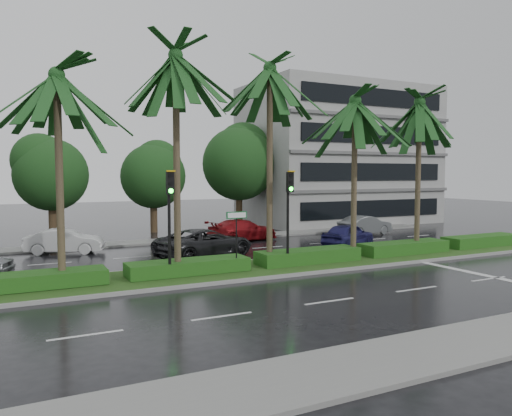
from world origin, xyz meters
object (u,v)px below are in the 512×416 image
car_white (65,241)px  car_blue (348,235)px  street_sign (237,226)px  car_grey (365,225)px  signal_median_left (170,208)px  car_red (243,230)px  car_darkgrey (205,243)px

car_white → car_blue: car_blue is taller
street_sign → car_grey: bearing=31.7°
signal_median_left → car_white: signal_median_left is taller
car_blue → car_grey: (4.50, 3.96, -0.01)m
street_sign → signal_median_left: bearing=-176.5°
car_white → car_red: car_red is taller
car_red → car_grey: car_red is taller
car_red → car_grey: (9.09, -1.17, -0.00)m
car_white → signal_median_left: bearing=-144.3°
car_white → car_grey: bearing=-74.0°
signal_median_left → car_darkgrey: size_ratio=0.80×
car_red → street_sign: bearing=144.0°
car_grey → car_darkgrey: bearing=97.3°
car_grey → street_sign: bearing=113.6°
car_blue → car_red: bearing=18.2°
car_darkgrey → car_red: bearing=-60.1°
signal_median_left → car_white: (-3.00, 9.70, -2.32)m
car_darkgrey → car_red: car_darkgrey is taller
car_darkgrey → car_red: size_ratio=1.13×
car_white → car_blue: size_ratio=1.00×
car_white → car_grey: car_grey is taller
street_sign → car_red: (4.91, 9.82, -1.43)m
street_sign → car_red: size_ratio=0.54×
street_sign → car_blue: 10.69m
signal_median_left → car_red: 12.96m
car_darkgrey → car_red: 6.66m
street_sign → car_grey: size_ratio=0.62×
car_white → car_blue: bearing=-88.8°
car_white → car_red: 10.92m
car_white → car_red: size_ratio=0.86×
car_white → car_darkgrey: bearing=-107.3°
car_red → car_grey: bearing=-106.8°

